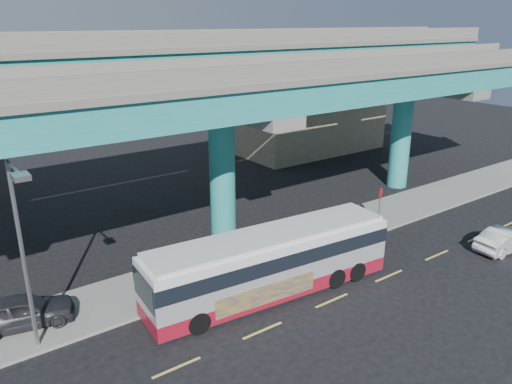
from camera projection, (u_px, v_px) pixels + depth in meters
ground at (327, 298)px, 23.27m from camera, size 120.00×120.00×0.00m
sidewalk at (258, 254)px, 27.45m from camera, size 70.00×4.00×0.15m
lane_markings at (332, 301)px, 23.04m from camera, size 58.00×0.12×0.01m
viaduct at (219, 81)px, 27.24m from camera, size 52.00×12.40×11.70m
building_beige at (300, 113)px, 49.69m from camera, size 14.00×10.23×7.00m
transit_bus at (270, 261)px, 23.09m from camera, size 12.33×3.63×3.12m
sedan at (506, 239)px, 27.90m from camera, size 1.96×4.23×1.33m
parked_car at (21, 311)px, 20.65m from camera, size 3.38×4.83×1.41m
street_lamp at (22, 232)px, 17.61m from camera, size 0.50×2.52×7.74m
stop_sign at (380, 198)px, 30.44m from camera, size 0.70×0.35×2.52m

